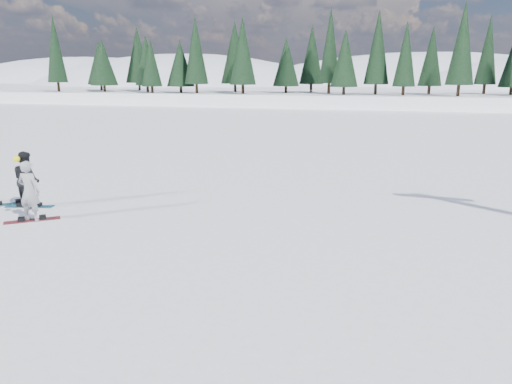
# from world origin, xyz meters

# --- Properties ---
(ground) EXTENTS (420.00, 420.00, 0.00)m
(ground) POSITION_xyz_m (0.00, 0.00, 0.00)
(ground) COLOR white
(ground) RESTS_ON ground
(alpine_backdrop) EXTENTS (412.50, 227.00, 53.20)m
(alpine_backdrop) POSITION_xyz_m (-11.72, 189.16, -13.97)
(alpine_backdrop) COLOR white
(alpine_backdrop) RESTS_ON ground
(snowboarder_woman) EXTENTS (0.66, 0.45, 1.90)m
(snowboarder_woman) POSITION_xyz_m (-1.07, 0.61, 0.89)
(snowboarder_woman) COLOR #97979C
(snowboarder_woman) RESTS_ON ground
(snowboarder_man) EXTENTS (1.08, 0.99, 1.78)m
(snowboarder_man) POSITION_xyz_m (-2.20, 1.88, 0.89)
(snowboarder_man) COLOR black
(snowboarder_man) RESTS_ON ground
(snowboard_woman) EXTENTS (1.35, 1.15, 0.03)m
(snowboard_woman) POSITION_xyz_m (-1.07, 0.61, 0.01)
(snowboard_woman) COLOR maroon
(snowboard_woman) RESTS_ON ground
(snowboard_man) EXTENTS (1.52, 0.63, 0.03)m
(snowboard_man) POSITION_xyz_m (-2.20, 1.88, 0.01)
(snowboard_man) COLOR #1C6E9A
(snowboard_man) RESTS_ON ground
(snowboard_loose_a) EXTENTS (1.27, 1.25, 0.03)m
(snowboard_loose_a) POSITION_xyz_m (-3.05, 1.96, 0.01)
(snowboard_loose_a) COLOR #187289
(snowboard_loose_a) RESTS_ON ground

